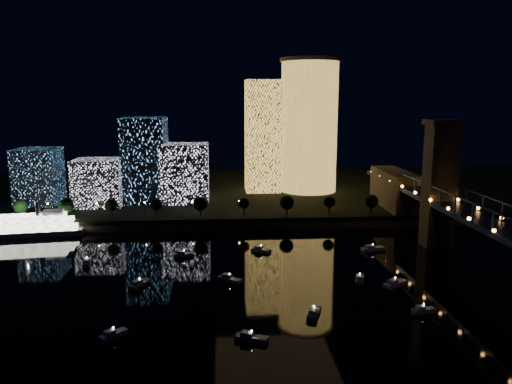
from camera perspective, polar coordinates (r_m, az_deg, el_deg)
The scene contains 11 objects.
ground at distance 149.80m, azimuth 4.21°, elevation -12.19°, with size 520.00×520.00×0.00m, color black.
far_bank at distance 302.37m, azimuth -0.16°, elevation 0.09°, with size 420.00×160.00×5.00m, color black.
seawall at distance 226.66m, azimuth 1.22°, elevation -3.79°, with size 420.00×6.00×3.00m, color #6B5E4C.
tower_cylindrical at distance 288.33m, azimuth 6.08°, elevation 7.55°, with size 34.00×34.00×75.05m.
tower_rectangular at distance 287.63m, azimuth 0.77°, elevation 6.40°, with size 19.87×19.87×63.24m, color #FFBF51.
midrise_blocks at distance 265.64m, azimuth -14.58°, elevation 2.50°, with size 96.14×36.44×43.24m.
truss_bridge at distance 169.59m, azimuth 26.46°, elevation -4.77°, with size 13.00×266.00×50.00m.
riverboat at distance 236.50m, azimuth -25.46°, elevation -3.62°, with size 52.15×17.11×15.44m.
motorboats at distance 161.89m, azimuth 1.18°, elevation -10.06°, with size 113.06×76.49×2.78m.
esplanade_trees at distance 229.73m, azimuth -6.71°, elevation -1.36°, with size 166.23×6.85×8.93m.
street_lamps at distance 236.03m, azimuth -7.30°, elevation -1.41°, with size 132.70×0.70×5.65m.
Camera 1 is at (-20.72, -136.47, 58.20)m, focal length 35.00 mm.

